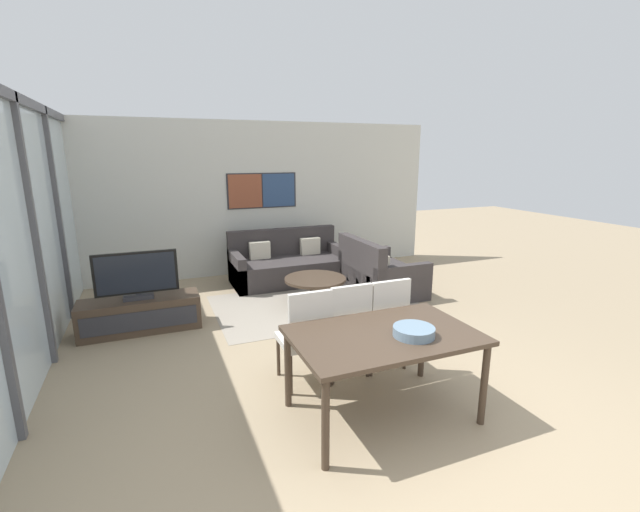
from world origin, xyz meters
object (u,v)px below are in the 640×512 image
object	(u,v)px
sofa_side	(378,276)
dining_table	(384,341)
sofa_main	(288,265)
dining_chair_right	(384,319)
television	(137,276)
tv_console	(141,314)
dining_chair_left	(306,333)
fruit_bowl	(414,331)
coffee_table	(315,284)
dining_chair_centre	(346,325)

from	to	relation	value
sofa_side	dining_table	world-z (taller)	sofa_side
sofa_main	dining_chair_right	world-z (taller)	dining_chair_right
television	dining_chair_right	size ratio (longest dim) A/B	0.99
tv_console	dining_chair_left	bearing A→B (deg)	-53.74
television	fruit_bowl	distance (m)	3.60
coffee_table	tv_console	bearing A→B (deg)	-178.19
dining_table	fruit_bowl	world-z (taller)	fruit_bowl
dining_chair_left	dining_chair_centre	bearing A→B (deg)	4.24
sofa_side	dining_table	bearing A→B (deg)	151.08
dining_chair_centre	dining_chair_right	size ratio (longest dim) A/B	1.00
sofa_main	dining_table	world-z (taller)	sofa_main
dining_chair_left	fruit_bowl	size ratio (longest dim) A/B	2.92
sofa_main	fruit_bowl	xyz separation A→B (m)	(-0.30, -4.31, 0.53)
television	fruit_bowl	world-z (taller)	television
tv_console	coffee_table	bearing A→B (deg)	1.81
television	sofa_main	xyz separation A→B (m)	(2.44, 1.41, -0.45)
dining_chair_centre	fruit_bowl	bearing A→B (deg)	-77.54
coffee_table	dining_chair_left	size ratio (longest dim) A/B	0.92
sofa_main	coffee_table	size ratio (longest dim) A/B	2.18
sofa_main	fruit_bowl	world-z (taller)	sofa_main
tv_console	sofa_side	size ratio (longest dim) A/B	1.06
sofa_side	dining_chair_left	distance (m)	3.10
dining_chair_right	dining_chair_centre	bearing A→B (deg)	179.80
tv_console	dining_chair_right	xyz separation A→B (m)	(2.38, -2.02, 0.33)
sofa_side	dining_chair_left	bearing A→B (deg)	137.60
dining_table	coffee_table	bearing A→B (deg)	80.16
dining_chair_right	sofa_main	bearing A→B (deg)	89.10
tv_console	dining_chair_centre	xyz separation A→B (m)	(1.94, -2.02, 0.33)
dining_chair_left	dining_chair_centre	world-z (taller)	same
dining_chair_centre	fruit_bowl	world-z (taller)	dining_chair_centre
dining_chair_centre	tv_console	bearing A→B (deg)	133.88
tv_console	dining_chair_centre	bearing A→B (deg)	-46.12
dining_table	sofa_main	bearing A→B (deg)	83.27
sofa_side	dining_chair_centre	world-z (taller)	dining_chair_centre
dining_chair_left	dining_chair_centre	xyz separation A→B (m)	(0.44, 0.03, 0.00)
dining_chair_centre	dining_chair_right	distance (m)	0.44
sofa_side	dining_chair_right	distance (m)	2.57
sofa_side	dining_chair_left	xyz separation A→B (m)	(-2.09, -2.28, 0.27)
sofa_main	dining_chair_centre	world-z (taller)	dining_chair_centre
coffee_table	dining_chair_centre	world-z (taller)	dining_chair_centre
television	sofa_main	distance (m)	2.85
coffee_table	dining_chair_left	world-z (taller)	dining_chair_left
television	dining_chair_right	world-z (taller)	television
dining_chair_right	television	bearing A→B (deg)	139.63
television	dining_table	size ratio (longest dim) A/B	0.64
dining_chair_left	dining_table	bearing A→B (deg)	-58.00
coffee_table	dining_chair_right	size ratio (longest dim) A/B	0.92
sofa_main	dining_table	size ratio (longest dim) A/B	1.29
dining_table	sofa_side	bearing A→B (deg)	61.08
sofa_main	dining_chair_left	distance (m)	3.59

